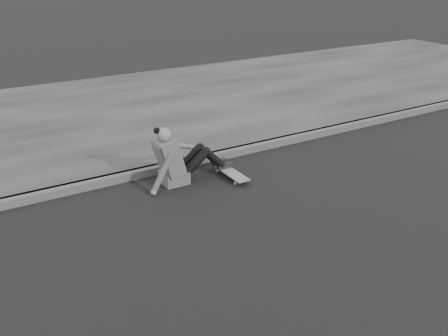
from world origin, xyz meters
name	(u,v)px	position (x,y,z in m)	size (l,w,h in m)	color
ground	(310,235)	(0.00, 0.00, 0.00)	(80.00, 80.00, 0.00)	black
curb	(205,159)	(0.00, 2.58, 0.06)	(24.00, 0.16, 0.12)	#525252
sidewalk	(134,111)	(0.00, 5.60, 0.06)	(24.00, 6.00, 0.12)	#373737
skateboard	(230,173)	(0.05, 1.88, 0.07)	(0.20, 0.78, 0.09)	#999994
seated_woman	(178,159)	(-0.68, 2.13, 0.36)	(1.38, 0.46, 0.88)	#59595C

